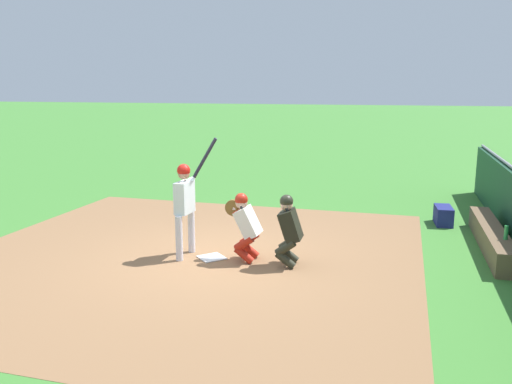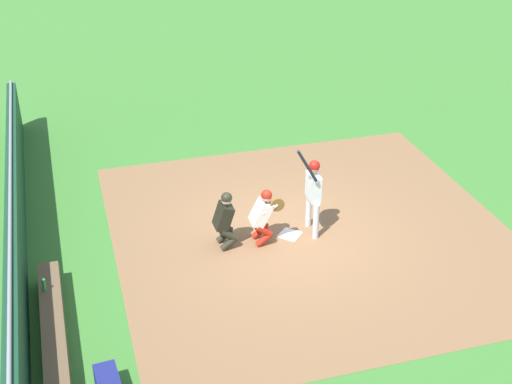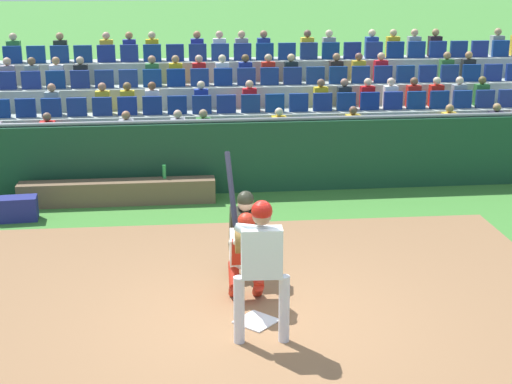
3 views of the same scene
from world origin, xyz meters
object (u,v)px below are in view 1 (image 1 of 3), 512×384
Objects in this scene: home_plate_marker at (212,257)px; batter_at_plate at (185,199)px; catcher_crouching at (245,223)px; water_bottle_on_bench at (506,233)px; equipment_duffel_bag at (443,215)px; home_plate_umpire at (289,227)px; dugout_bench at (491,238)px.

home_plate_marker is 0.20× the size of batter_at_plate.
catcher_crouching is at bearing -83.54° from home_plate_marker.
water_bottle_on_bench is 2.73m from equipment_duffel_bag.
water_bottle_on_bench is (1.15, -5.20, 0.55)m from home_plate_marker.
home_plate_umpire is 0.36× the size of dugout_bench.
dugout_bench is 0.94m from water_bottle_on_bench.
equipment_duffel_bag is at bearing -37.86° from home_plate_umpire.
home_plate_marker is 1.72× the size of water_bottle_on_bench.
catcher_crouching reaches higher than home_plate_marker.
home_plate_umpire is at bearing 118.89° from dugout_bench.
water_bottle_on_bench is at bearing -77.59° from home_plate_marker.
catcher_crouching is 4.91m from dugout_bench.
home_plate_marker is 0.94m from catcher_crouching.
catcher_crouching is 1.74× the size of equipment_duffel_bag.
catcher_crouching reaches higher than equipment_duffel_bag.
dugout_bench is 4.93× the size of equipment_duffel_bag.
water_bottle_on_bench is at bearing -76.78° from catcher_crouching.
batter_at_plate is 6.03m from dugout_bench.
catcher_crouching is 0.98× the size of home_plate_umpire.
batter_at_plate is at bearing 123.29° from equipment_duffel_bag.
batter_at_plate reaches higher than catcher_crouching.
batter_at_plate is 3.04× the size of equipment_duffel_bag.
catcher_crouching is at bearing 113.41° from dugout_bench.
batter_at_plate reaches higher than equipment_duffel_bag.
catcher_crouching is at bearing 103.22° from water_bottle_on_bench.
dugout_bench is at bearing 5.61° from water_bottle_on_bench.
equipment_duffel_bag is at bearing -49.49° from home_plate_marker.
home_plate_marker is 1.19m from batter_at_plate.
water_bottle_on_bench is (-0.87, -0.09, 0.35)m from dugout_bench.
batter_at_plate is 8.69× the size of water_bottle_on_bench.
dugout_bench is 1.87m from equipment_duffel_bag.
catcher_crouching is 5.23m from equipment_duffel_bag.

